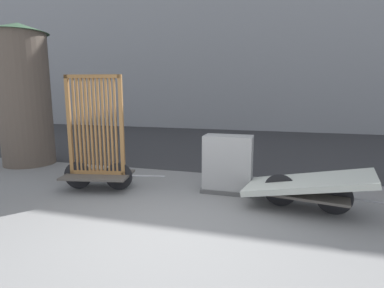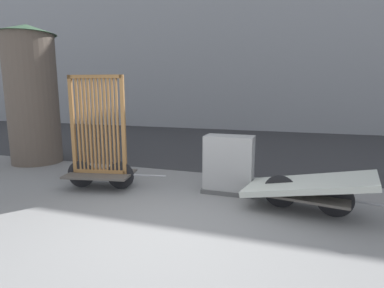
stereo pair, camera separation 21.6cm
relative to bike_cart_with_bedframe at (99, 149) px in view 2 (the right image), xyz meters
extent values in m
plane|color=slate|center=(1.93, -1.45, -0.79)|extent=(60.00, 60.00, 0.00)
cube|color=#2D2D30|center=(1.93, 6.06, -0.79)|extent=(56.00, 8.59, 0.01)
cube|color=gray|center=(1.93, 12.35, 5.87)|extent=(48.00, 4.00, 13.32)
cube|color=#4C4742|center=(0.00, 0.00, -0.50)|extent=(1.41, 1.03, 0.04)
cylinder|color=black|center=(0.40, 0.08, -0.52)|extent=(0.54, 0.14, 0.55)
cylinder|color=black|center=(-0.41, -0.08, -0.52)|extent=(0.54, 0.14, 0.55)
cylinder|color=gray|center=(0.96, 0.19, -0.50)|extent=(0.69, 0.17, 0.03)
cube|color=olive|center=(0.00, 0.00, -0.44)|extent=(1.10, 0.28, 0.07)
cube|color=olive|center=(0.00, 0.00, 1.40)|extent=(1.10, 0.28, 0.07)
cube|color=olive|center=(-0.51, -0.10, 0.48)|extent=(0.08, 0.08, 1.92)
cube|color=olive|center=(0.50, 0.10, 0.48)|extent=(0.08, 0.08, 1.92)
cube|color=olive|center=(-0.40, -0.08, 0.48)|extent=(0.04, 0.06, 1.85)
cube|color=olive|center=(-0.32, -0.06, 0.48)|extent=(0.04, 0.06, 1.85)
cube|color=olive|center=(-0.24, -0.05, 0.48)|extent=(0.04, 0.06, 1.85)
cube|color=olive|center=(-0.16, -0.03, 0.48)|extent=(0.04, 0.06, 1.85)
cube|color=olive|center=(-0.08, -0.02, 0.48)|extent=(0.04, 0.06, 1.85)
cube|color=olive|center=(0.00, 0.00, 0.48)|extent=(0.04, 0.06, 1.85)
cube|color=olive|center=(0.07, 0.01, 0.48)|extent=(0.04, 0.06, 1.85)
cube|color=olive|center=(0.15, 0.03, 0.48)|extent=(0.04, 0.06, 1.85)
cube|color=olive|center=(0.23, 0.05, 0.48)|extent=(0.04, 0.06, 1.85)
cube|color=olive|center=(0.31, 0.06, 0.48)|extent=(0.04, 0.06, 1.85)
cube|color=olive|center=(0.39, 0.08, 0.48)|extent=(0.04, 0.06, 1.85)
cube|color=#4C4742|center=(3.86, 0.00, -0.50)|extent=(1.40, 1.00, 0.04)
cylinder|color=black|center=(4.27, -0.07, -0.52)|extent=(0.55, 0.13, 0.55)
cylinder|color=black|center=(3.45, 0.07, -0.52)|extent=(0.55, 0.13, 0.55)
cylinder|color=gray|center=(4.83, -0.17, -0.50)|extent=(0.69, 0.15, 0.03)
cube|color=#B2B7AD|center=(3.86, 0.00, -0.33)|extent=(2.08, 1.28, 0.50)
cube|color=#4C4C4C|center=(2.48, 0.56, -0.75)|extent=(0.97, 0.53, 0.08)
cube|color=gray|center=(2.48, 0.56, -0.24)|extent=(0.91, 0.47, 1.10)
cylinder|color=brown|center=(-3.04, 1.41, 0.90)|extent=(1.29, 1.29, 3.40)
cone|color=#335138|center=(-3.04, 1.41, 2.72)|extent=(1.45, 1.45, 0.24)
camera|label=1|loc=(3.36, -4.99, 1.10)|focal=28.00mm
camera|label=2|loc=(3.56, -4.93, 1.10)|focal=28.00mm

